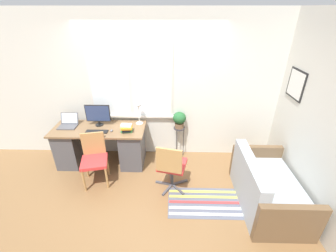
% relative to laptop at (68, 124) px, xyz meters
% --- Properties ---
extents(ground_plane, '(14.00, 14.00, 0.00)m').
position_rel_laptop_xyz_m(ground_plane, '(1.50, -0.41, -0.80)').
color(ground_plane, brown).
extents(wall_back_with_window, '(9.00, 0.12, 2.70)m').
position_rel_laptop_xyz_m(wall_back_with_window, '(1.48, 0.34, 0.56)').
color(wall_back_with_window, silver).
rests_on(wall_back_with_window, ground_plane).
extents(wall_right_with_picture, '(0.08, 9.00, 2.70)m').
position_rel_laptop_xyz_m(wall_right_with_picture, '(3.86, -0.41, 0.55)').
color(wall_right_with_picture, silver).
rests_on(wall_right_with_picture, ground_plane).
extents(desk, '(1.66, 0.67, 0.75)m').
position_rel_laptop_xyz_m(desk, '(0.57, -0.07, -0.40)').
color(desk, brown).
rests_on(desk, ground_plane).
extents(laptop, '(0.32, 0.29, 0.21)m').
position_rel_laptop_xyz_m(laptop, '(0.00, 0.00, 0.00)').
color(laptop, '#4C4C51').
rests_on(laptop, desk).
extents(monitor, '(0.45, 0.15, 0.40)m').
position_rel_laptop_xyz_m(monitor, '(0.55, 0.05, 0.17)').
color(monitor, black).
rests_on(monitor, desk).
extents(keyboard, '(0.38, 0.11, 0.02)m').
position_rel_laptop_xyz_m(keyboard, '(0.58, -0.21, -0.04)').
color(keyboard, black).
rests_on(keyboard, desk).
extents(mouse, '(0.04, 0.07, 0.03)m').
position_rel_laptop_xyz_m(mouse, '(0.84, -0.18, -0.03)').
color(mouse, slate).
rests_on(mouse, desk).
extents(desk_lamp, '(0.13, 0.13, 0.42)m').
position_rel_laptop_xyz_m(desk_lamp, '(1.28, 0.14, 0.25)').
color(desk_lamp, white).
rests_on(desk_lamp, desk).
extents(book_stack, '(0.21, 0.17, 0.14)m').
position_rel_laptop_xyz_m(book_stack, '(1.10, -0.17, 0.02)').
color(book_stack, green).
rests_on(book_stack, desk).
extents(desk_chair_wooden, '(0.49, 0.50, 0.86)m').
position_rel_laptop_xyz_m(desk_chair_wooden, '(0.61, -0.58, -0.33)').
color(desk_chair_wooden, '#B2844C').
rests_on(desk_chair_wooden, ground_plane).
extents(office_chair_swivel, '(0.55, 0.56, 0.88)m').
position_rel_laptop_xyz_m(office_chair_swivel, '(1.89, -0.76, -0.33)').
color(office_chair_swivel, '#47474C').
rests_on(office_chair_swivel, ground_plane).
extents(couch_loveseat, '(0.83, 1.39, 0.77)m').
position_rel_laptop_xyz_m(couch_loveseat, '(3.31, -1.02, -0.53)').
color(couch_loveseat, '#9EA8B2').
rests_on(couch_loveseat, ground_plane).
extents(plant_stand, '(0.21, 0.21, 0.64)m').
position_rel_laptop_xyz_m(plant_stand, '(2.03, 0.20, -0.26)').
color(plant_stand, '#333338').
rests_on(plant_stand, ground_plane).
extents(potted_plant, '(0.25, 0.25, 0.32)m').
position_rel_laptop_xyz_m(potted_plant, '(2.03, 0.20, 0.02)').
color(potted_plant, brown).
rests_on(potted_plant, plant_stand).
extents(floor_rug_striped, '(1.42, 0.62, 0.01)m').
position_rel_laptop_xyz_m(floor_rug_striped, '(2.56, -1.06, -0.79)').
color(floor_rug_striped, '#565B6B').
rests_on(floor_rug_striped, ground_plane).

